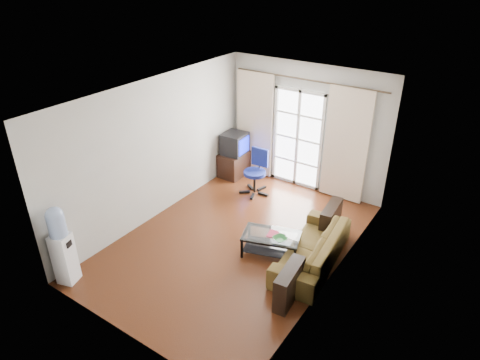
% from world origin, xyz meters
% --- Properties ---
extents(floor, '(5.20, 5.20, 0.00)m').
position_xyz_m(floor, '(0.00, 0.00, 0.00)').
color(floor, '#532813').
rests_on(floor, ground).
extents(ceiling, '(5.20, 5.20, 0.00)m').
position_xyz_m(ceiling, '(0.00, 0.00, 2.70)').
color(ceiling, white).
rests_on(ceiling, wall_back).
extents(wall_back, '(3.60, 0.02, 2.70)m').
position_xyz_m(wall_back, '(0.00, 2.60, 1.35)').
color(wall_back, '#B7B5AE').
rests_on(wall_back, floor).
extents(wall_front, '(3.60, 0.02, 2.70)m').
position_xyz_m(wall_front, '(0.00, -2.60, 1.35)').
color(wall_front, '#B7B5AE').
rests_on(wall_front, floor).
extents(wall_left, '(0.02, 5.20, 2.70)m').
position_xyz_m(wall_left, '(-1.80, 0.00, 1.35)').
color(wall_left, '#B7B5AE').
rests_on(wall_left, floor).
extents(wall_right, '(0.02, 5.20, 2.70)m').
position_xyz_m(wall_right, '(1.80, 0.00, 1.35)').
color(wall_right, '#B7B5AE').
rests_on(wall_right, floor).
extents(french_door, '(1.16, 0.06, 2.15)m').
position_xyz_m(french_door, '(-0.15, 2.54, 1.07)').
color(french_door, white).
rests_on(french_door, wall_back).
extents(curtain_rod, '(3.30, 0.04, 0.04)m').
position_xyz_m(curtain_rod, '(0.00, 2.50, 2.38)').
color(curtain_rod, '#4C3F2D').
rests_on(curtain_rod, wall_back).
extents(curtain_left, '(0.90, 0.07, 2.35)m').
position_xyz_m(curtain_left, '(-1.20, 2.48, 1.20)').
color(curtain_left, beige).
rests_on(curtain_left, curtain_rod).
extents(curtain_right, '(0.90, 0.07, 2.35)m').
position_xyz_m(curtain_right, '(0.95, 2.48, 1.20)').
color(curtain_right, beige).
rests_on(curtain_right, curtain_rod).
extents(radiator, '(0.64, 0.12, 0.64)m').
position_xyz_m(radiator, '(0.80, 2.50, 0.33)').
color(radiator, '#98989B').
rests_on(radiator, floor).
extents(sofa, '(2.11, 1.16, 0.57)m').
position_xyz_m(sofa, '(1.38, 0.21, 0.29)').
color(sofa, brown).
rests_on(sofa, floor).
extents(coffee_table, '(1.08, 0.82, 0.39)m').
position_xyz_m(coffee_table, '(0.70, 0.03, 0.25)').
color(coffee_table, silver).
rests_on(coffee_table, floor).
extents(bowl, '(0.38, 0.38, 0.06)m').
position_xyz_m(bowl, '(0.90, -0.03, 0.42)').
color(bowl, '#2E7F34').
rests_on(bowl, coffee_table).
extents(book, '(0.26, 0.29, 0.02)m').
position_xyz_m(book, '(0.63, 0.03, 0.40)').
color(book, '#9F1A13').
rests_on(book, coffee_table).
extents(remote, '(0.17, 0.14, 0.02)m').
position_xyz_m(remote, '(0.83, 0.10, 0.40)').
color(remote, black).
rests_on(remote, coffee_table).
extents(tv_stand, '(0.51, 0.76, 0.55)m').
position_xyz_m(tv_stand, '(-1.52, 2.15, 0.28)').
color(tv_stand, black).
rests_on(tv_stand, floor).
extents(crt_tv, '(0.56, 0.56, 0.49)m').
position_xyz_m(crt_tv, '(-1.52, 2.11, 0.80)').
color(crt_tv, black).
rests_on(crt_tv, tv_stand).
extents(task_chair, '(0.69, 0.69, 0.97)m').
position_xyz_m(task_chair, '(-0.67, 1.69, 0.29)').
color(task_chair, black).
rests_on(task_chair, floor).
extents(water_cooler, '(0.34, 0.34, 1.34)m').
position_xyz_m(water_cooler, '(-1.60, -2.35, 0.70)').
color(water_cooler, white).
rests_on(water_cooler, floor).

